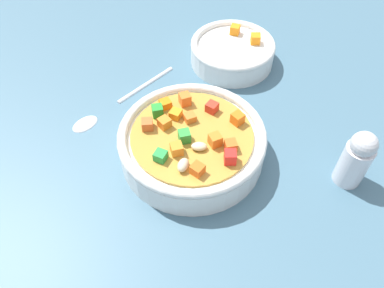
{
  "coord_description": "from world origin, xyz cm",
  "views": [
    {
      "loc": [
        22.94,
        21.85,
        39.98
      ],
      "look_at": [
        0.0,
        0.0,
        2.25
      ],
      "focal_mm": 35.28,
      "sensor_mm": 36.0,
      "label": 1
    }
  ],
  "objects_px": {
    "side_bowl_small": "(232,52)",
    "pepper_shaker": "(356,159)",
    "soup_bowl_main": "(192,142)",
    "spoon": "(111,106)"
  },
  "relations": [
    {
      "from": "soup_bowl_main",
      "to": "pepper_shaker",
      "type": "bearing_deg",
      "value": 122.47
    },
    {
      "from": "soup_bowl_main",
      "to": "spoon",
      "type": "bearing_deg",
      "value": -83.26
    },
    {
      "from": "soup_bowl_main",
      "to": "side_bowl_small",
      "type": "height_order",
      "value": "soup_bowl_main"
    },
    {
      "from": "soup_bowl_main",
      "to": "side_bowl_small",
      "type": "relative_size",
      "value": 1.38
    },
    {
      "from": "side_bowl_small",
      "to": "pepper_shaker",
      "type": "distance_m",
      "value": 0.27
    },
    {
      "from": "side_bowl_small",
      "to": "pepper_shaker",
      "type": "bearing_deg",
      "value": 72.2
    },
    {
      "from": "soup_bowl_main",
      "to": "pepper_shaker",
      "type": "height_order",
      "value": "pepper_shaker"
    },
    {
      "from": "pepper_shaker",
      "to": "side_bowl_small",
      "type": "bearing_deg",
      "value": -107.8
    },
    {
      "from": "soup_bowl_main",
      "to": "side_bowl_small",
      "type": "distance_m",
      "value": 0.21
    },
    {
      "from": "soup_bowl_main",
      "to": "side_bowl_small",
      "type": "bearing_deg",
      "value": -154.8
    }
  ]
}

